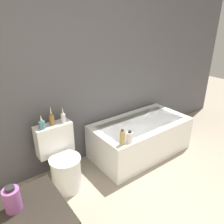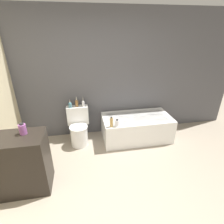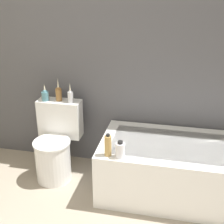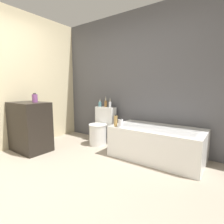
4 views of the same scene
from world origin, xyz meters
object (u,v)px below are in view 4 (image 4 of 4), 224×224
Objects in this scene: vase_gold at (100,104)px; shampoo_bottle_tall at (116,121)px; bathtub at (156,143)px; shampoo_bottle_short at (121,123)px; toilet at (101,127)px; soap_bottle_glass at (35,98)px; vase_bronze at (110,104)px; vase_silver at (106,103)px.

shampoo_bottle_tall is at bearing -33.86° from vase_gold.
bathtub is 0.76m from shampoo_bottle_tall.
shampoo_bottle_short is (0.86, -0.52, -0.23)m from vase_gold.
shampoo_bottle_tall reaches higher than bathtub.
toilet is 4.62× the size of soap_bottle_glass.
vase_bronze is at bearing 47.70° from toilet.
bathtub is 8.28× the size of vase_gold.
soap_bottle_glass is 0.81× the size of shampoo_bottle_tall.
vase_gold is at bearing -166.44° from vase_silver.
toilet is at bearing -132.30° from vase_bronze.
bathtub is at bearing -10.71° from vase_bronze.
shampoo_bottle_short is (-0.50, -0.32, 0.32)m from bathtub.
vase_gold is at bearing 133.42° from toilet.
vase_bronze is at bearing 53.86° from soap_bottle_glass.
toilet is 1.37m from soap_bottle_glass.
vase_bronze reaches higher than toilet.
vase_gold reaches higher than toilet.
toilet is at bearing 149.48° from shampoo_bottle_tall.
vase_gold is (0.57, 1.13, -0.16)m from soap_bottle_glass.
vase_silver is 1.17× the size of shampoo_bottle_tall.
soap_bottle_glass is at bearing -156.66° from shampoo_bottle_short.
shampoo_bottle_short is at bearing -6.26° from shampoo_bottle_tall.
vase_gold is at bearing 148.95° from shampoo_bottle_short.
toilet is (-1.22, 0.06, 0.08)m from bathtub.
bathtub is at bearing -2.92° from toilet.
vase_silver is at bearing 90.00° from toilet.
soap_bottle_glass is 0.80× the size of vase_bronze.
shampoo_bottle_short is (0.60, -0.52, -0.24)m from vase_bronze.
vase_bronze is (0.26, 0.01, 0.01)m from vase_gold.
vase_gold is 0.14m from vase_silver.
vase_gold is 0.93m from shampoo_bottle_tall.
vase_silver is (0.13, 0.03, 0.02)m from vase_gold.
vase_gold is at bearing 63.34° from soap_bottle_glass.
toilet is 4.98× the size of shampoo_bottle_short.
soap_bottle_glass is at bearing -154.62° from shampoo_bottle_tall.
toilet is at bearing -46.58° from vase_gold.
vase_silver is 0.94m from shampoo_bottle_short.
shampoo_bottle_short is (0.73, -0.55, -0.25)m from vase_silver.
toilet is 0.52m from vase_silver.
toilet is 3.77× the size of shampoo_bottle_tall.
vase_bronze reaches higher than shampoo_bottle_tall.
shampoo_bottle_tall is at bearing 173.74° from shampoo_bottle_short.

